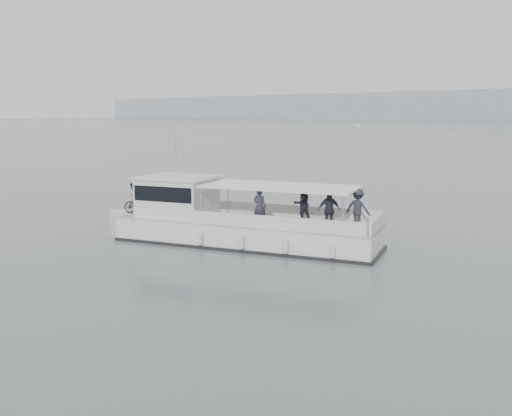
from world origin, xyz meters
The scene contains 2 objects.
ground centered at (0.00, 0.00, 0.00)m, with size 1400.00×1400.00×0.00m, color #556064.
tour_boat centered at (3.89, 1.10, 0.86)m, with size 12.46×6.25×5.27m.
Camera 1 is at (20.24, -16.30, 5.40)m, focal length 40.00 mm.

